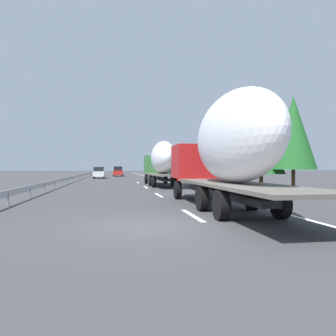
{
  "coord_description": "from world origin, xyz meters",
  "views": [
    {
      "loc": [
        -9.99,
        1.17,
        1.82
      ],
      "look_at": [
        20.01,
        -3.94,
        1.75
      ],
      "focal_mm": 34.84,
      "sensor_mm": 36.0,
      "label": 1
    }
  ],
  "objects_px": {
    "car_blue_sedan": "(118,171)",
    "car_white_van": "(99,173)",
    "car_silver_hatch": "(118,170)",
    "truck_trailing": "(226,147)",
    "road_sign": "(164,164)",
    "car_red_compact": "(118,171)",
    "truck_lead": "(162,161)"
  },
  "relations": [
    {
      "from": "car_blue_sedan",
      "to": "car_white_van",
      "type": "bearing_deg",
      "value": 170.67
    },
    {
      "from": "car_silver_hatch",
      "to": "truck_trailing",
      "type": "bearing_deg",
      "value": -177.54
    },
    {
      "from": "car_silver_hatch",
      "to": "road_sign",
      "type": "height_order",
      "value": "road_sign"
    },
    {
      "from": "road_sign",
      "to": "car_silver_hatch",
      "type": "bearing_deg",
      "value": 8.68
    },
    {
      "from": "car_red_compact",
      "to": "road_sign",
      "type": "bearing_deg",
      "value": -158.01
    },
    {
      "from": "car_blue_sedan",
      "to": "car_red_compact",
      "type": "bearing_deg",
      "value": 178.4
    },
    {
      "from": "truck_lead",
      "to": "car_blue_sedan",
      "type": "relative_size",
      "value": 2.77
    },
    {
      "from": "truck_lead",
      "to": "truck_trailing",
      "type": "bearing_deg",
      "value": 180.0
    },
    {
      "from": "truck_trailing",
      "to": "car_red_compact",
      "type": "xyz_separation_m",
      "value": [
        53.02,
        3.72,
        -1.7
      ]
    },
    {
      "from": "car_blue_sedan",
      "to": "truck_trailing",
      "type": "bearing_deg",
      "value": -176.91
    },
    {
      "from": "car_red_compact",
      "to": "road_sign",
      "type": "distance_m",
      "value": 18.26
    },
    {
      "from": "truck_lead",
      "to": "car_red_compact",
      "type": "height_order",
      "value": "truck_lead"
    },
    {
      "from": "truck_trailing",
      "to": "car_blue_sedan",
      "type": "relative_size",
      "value": 3.2
    },
    {
      "from": "truck_lead",
      "to": "road_sign",
      "type": "bearing_deg",
      "value": -9.97
    },
    {
      "from": "truck_lead",
      "to": "car_blue_sedan",
      "type": "height_order",
      "value": "truck_lead"
    },
    {
      "from": "car_white_van",
      "to": "car_silver_hatch",
      "type": "relative_size",
      "value": 1.13
    },
    {
      "from": "car_blue_sedan",
      "to": "road_sign",
      "type": "relative_size",
      "value": 1.35
    },
    {
      "from": "car_silver_hatch",
      "to": "car_red_compact",
      "type": "height_order",
      "value": "car_red_compact"
    },
    {
      "from": "truck_lead",
      "to": "road_sign",
      "type": "relative_size",
      "value": 3.74
    },
    {
      "from": "car_red_compact",
      "to": "road_sign",
      "type": "xyz_separation_m",
      "value": [
        -16.88,
        -6.82,
        1.29
      ]
    },
    {
      "from": "car_blue_sedan",
      "to": "car_white_van",
      "type": "xyz_separation_m",
      "value": [
        -21.83,
        3.59,
        -0.04
      ]
    },
    {
      "from": "car_blue_sedan",
      "to": "car_silver_hatch",
      "type": "bearing_deg",
      "value": -0.23
    },
    {
      "from": "car_red_compact",
      "to": "car_white_van",
      "type": "bearing_deg",
      "value": 163.78
    },
    {
      "from": "road_sign",
      "to": "car_red_compact",
      "type": "bearing_deg",
      "value": 21.99
    },
    {
      "from": "truck_lead",
      "to": "truck_trailing",
      "type": "height_order",
      "value": "truck_trailing"
    },
    {
      "from": "car_red_compact",
      "to": "road_sign",
      "type": "relative_size",
      "value": 1.42
    },
    {
      "from": "truck_trailing",
      "to": "car_white_van",
      "type": "height_order",
      "value": "truck_trailing"
    },
    {
      "from": "car_blue_sedan",
      "to": "car_red_compact",
      "type": "distance_m",
      "value": 10.51
    },
    {
      "from": "truck_lead",
      "to": "car_silver_hatch",
      "type": "bearing_deg",
      "value": 3.21
    },
    {
      "from": "truck_trailing",
      "to": "car_red_compact",
      "type": "distance_m",
      "value": 53.18
    },
    {
      "from": "car_silver_hatch",
      "to": "car_red_compact",
      "type": "xyz_separation_m",
      "value": [
        -25.48,
        0.35,
        0.05
      ]
    },
    {
      "from": "car_white_van",
      "to": "car_red_compact",
      "type": "bearing_deg",
      "value": -16.22
    }
  ]
}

